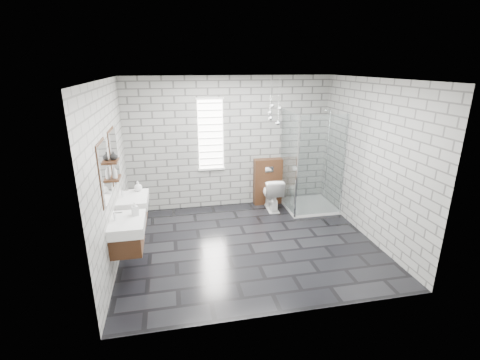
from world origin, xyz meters
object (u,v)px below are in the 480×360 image
object	(u,v)px
vanity_left	(125,226)
vanity_right	(131,202)
toilet	(272,193)
cistern_panel	(268,181)
shower_enclosure	(307,187)

from	to	relation	value
vanity_left	vanity_right	xyz separation A→B (m)	(0.00, 0.91, 0.00)
vanity_left	toilet	bearing A→B (deg)	34.77
vanity_left	vanity_right	size ratio (longest dim) A/B	1.00
vanity_right	vanity_left	bearing A→B (deg)	-90.00
cistern_panel	toilet	world-z (taller)	cistern_panel
vanity_left	vanity_right	world-z (taller)	same
vanity_left	toilet	world-z (taller)	vanity_left
toilet	vanity_left	bearing A→B (deg)	37.17
cistern_panel	shower_enclosure	size ratio (longest dim) A/B	0.49
vanity_left	vanity_right	distance (m)	0.91
vanity_right	cistern_panel	distance (m)	3.01
vanity_left	shower_enclosure	world-z (taller)	shower_enclosure
cistern_panel	toilet	distance (m)	0.36
shower_enclosure	toilet	bearing A→B (deg)	164.59
vanity_right	toilet	world-z (taller)	vanity_right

